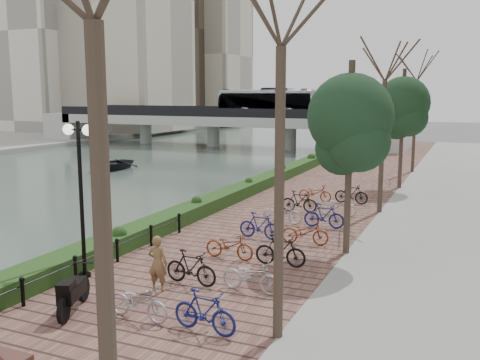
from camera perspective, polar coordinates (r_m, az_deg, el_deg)
The scene contains 12 objects.
river_water at distance 43.48m, azimuth -14.66°, elevation 1.12°, with size 30.00×130.00×0.02m, color #495B54.
promenade at distance 27.96m, azimuth 6.99°, elevation -2.55°, with size 8.00×75.00×0.50m, color brown.
hedge at distance 31.27m, azimuth 2.36°, elevation -0.20°, with size 1.10×56.00×0.60m, color #1A3C16.
chain_fence at distance 15.78m, azimuth -19.54°, elevation -10.10°, with size 0.10×14.10×0.70m.
lamppost at distance 16.16m, azimuth -16.73°, elevation 1.52°, with size 1.02×0.32×4.65m.
motorcycle at distance 14.28m, azimuth -17.31°, elevation -11.22°, with size 0.54×1.73×1.08m, color black, non-canonical shape.
pedestrian at distance 15.10m, azimuth -8.77°, elevation -8.77°, with size 0.58×0.38×1.58m, color brown.
bicycle_parking at distance 19.84m, azimuth 4.41°, elevation -5.25°, with size 2.40×17.32×1.00m.
street_trees at distance 21.88m, azimuth 13.59°, elevation 3.10°, with size 3.20×37.12×6.80m.
bridge at distance 59.52m, azimuth -1.70°, elevation 6.78°, with size 36.00×10.77×6.50m.
boat at distance 42.71m, azimuth -13.71°, elevation 1.65°, with size 3.17×4.43×0.92m, color black.
far_buildings at distance 92.38m, azimuth -12.34°, elevation 15.38°, with size 35.00×38.00×38.00m.
Camera 1 is at (11.77, -8.75, 5.94)m, focal length 40.00 mm.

